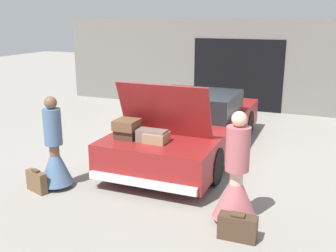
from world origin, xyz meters
The scene contains 7 objects.
ground_plane centered at (0.00, 0.00, 0.00)m, with size 40.00×40.00×0.00m, color gray.
garage_wall_back centered at (0.00, 4.45, 1.39)m, with size 12.00×0.14×2.80m.
car centered at (0.00, 0.01, 0.58)m, with size 2.03×5.00×1.75m.
person_left centered at (-1.56, -2.63, 0.57)m, with size 0.57×0.57×1.60m.
person_right centered at (1.56, -2.65, 0.58)m, with size 0.64×0.64×1.63m.
suitcase_beside_left_person centered at (-1.75, -2.91, 0.18)m, with size 0.46×0.26×0.39m.
suitcase_beside_right_person centered at (1.70, -3.09, 0.17)m, with size 0.51×0.21×0.37m.
Camera 1 is at (2.58, -7.73, 2.85)m, focal length 42.00 mm.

